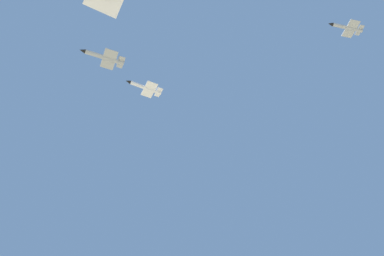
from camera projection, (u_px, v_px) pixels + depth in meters
chase_jet_lead at (146, 88)px, 164.89m from camera, size 15.27×8.93×4.00m
chase_jet_left_wing at (105, 57)px, 138.33m from camera, size 15.33×8.77×4.00m
chase_jet_trailing at (347, 28)px, 167.76m from camera, size 15.22×8.29×4.00m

